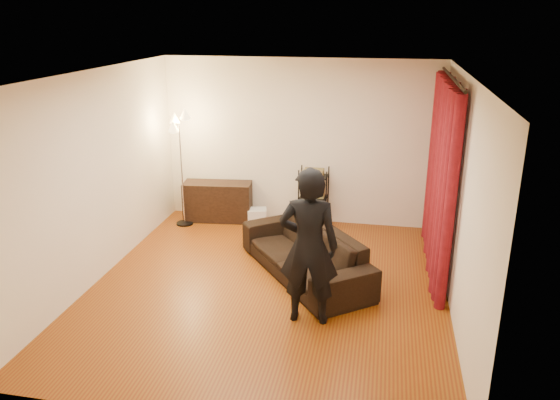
% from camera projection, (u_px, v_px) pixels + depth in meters
% --- Properties ---
extents(floor, '(5.00, 5.00, 0.00)m').
position_uv_depth(floor, '(268.00, 287.00, 7.03)').
color(floor, brown).
rests_on(floor, ground).
extents(ceiling, '(5.00, 5.00, 0.00)m').
position_uv_depth(ceiling, '(266.00, 74.00, 6.15)').
color(ceiling, white).
rests_on(ceiling, ground).
extents(wall_back, '(5.00, 0.00, 5.00)m').
position_uv_depth(wall_back, '(300.00, 142.00, 8.91)').
color(wall_back, '#F4E5CA').
rests_on(wall_back, ground).
extents(wall_front, '(5.00, 0.00, 5.00)m').
position_uv_depth(wall_front, '(199.00, 283.00, 4.27)').
color(wall_front, '#F4E5CA').
rests_on(wall_front, ground).
extents(wall_left, '(0.00, 5.00, 5.00)m').
position_uv_depth(wall_left, '(96.00, 178.00, 7.00)').
color(wall_left, '#F4E5CA').
rests_on(wall_left, ground).
extents(wall_right, '(0.00, 5.00, 5.00)m').
position_uv_depth(wall_right, '(461.00, 200.00, 6.18)').
color(wall_right, '#F4E5CA').
rests_on(wall_right, ground).
extents(curtain_rod, '(0.04, 2.65, 0.04)m').
position_uv_depth(curtain_rod, '(453.00, 78.00, 6.85)').
color(curtain_rod, black).
rests_on(curtain_rod, wall_right).
extents(curtain, '(0.22, 2.65, 2.55)m').
position_uv_depth(curtain, '(441.00, 177.00, 7.27)').
color(curtain, maroon).
rests_on(curtain, ground).
extents(sofa, '(2.06, 2.32, 0.66)m').
position_uv_depth(sofa, '(305.00, 252.00, 7.28)').
color(sofa, black).
rests_on(sofa, ground).
extents(person, '(0.68, 0.46, 1.82)m').
position_uv_depth(person, '(309.00, 247.00, 6.02)').
color(person, black).
rests_on(person, ground).
extents(media_cabinet, '(1.17, 0.54, 0.66)m').
position_uv_depth(media_cabinet, '(218.00, 201.00, 9.24)').
color(media_cabinet, black).
rests_on(media_cabinet, ground).
extents(storage_boxes, '(0.36, 0.31, 0.26)m').
position_uv_depth(storage_boxes, '(257.00, 216.00, 9.14)').
color(storage_boxes, white).
rests_on(storage_boxes, ground).
extents(wire_shelf, '(0.52, 0.44, 0.98)m').
position_uv_depth(wire_shelf, '(313.00, 197.00, 8.93)').
color(wire_shelf, black).
rests_on(wire_shelf, ground).
extents(floor_lamp, '(0.40, 0.40, 1.87)m').
position_uv_depth(floor_lamp, '(182.00, 170.00, 8.84)').
color(floor_lamp, silver).
rests_on(floor_lamp, ground).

